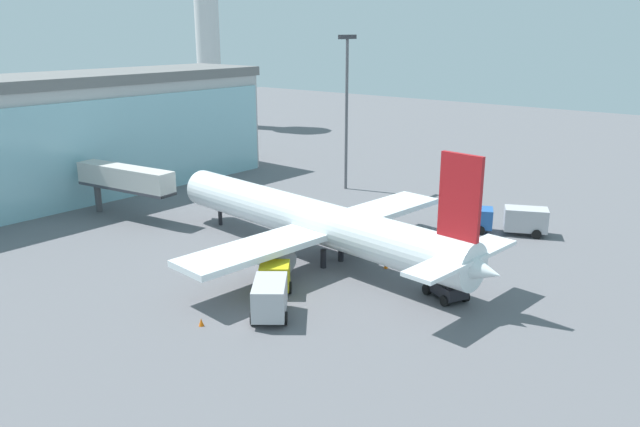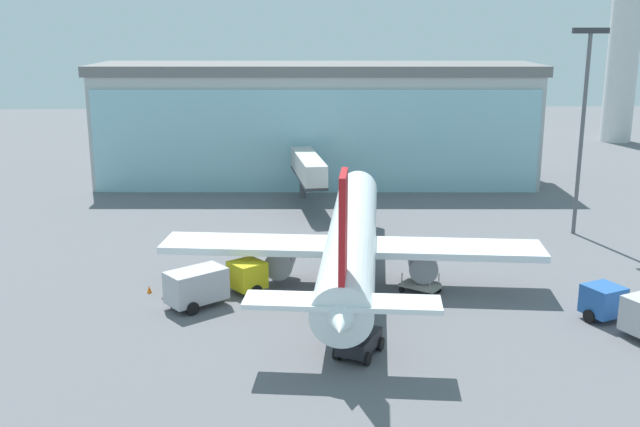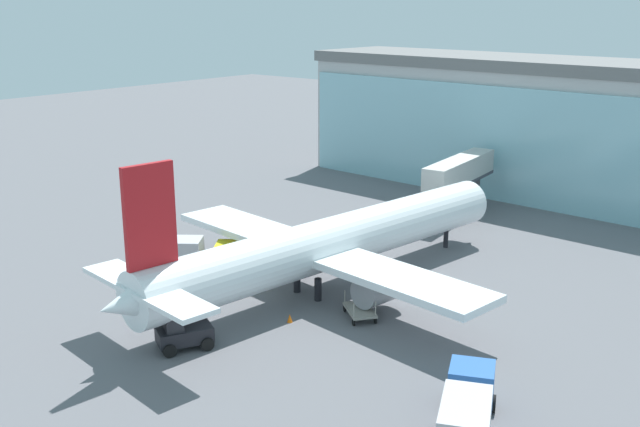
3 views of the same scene
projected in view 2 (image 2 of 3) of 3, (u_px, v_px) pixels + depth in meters
name	position (u px, v px, depth m)	size (l,w,h in m)	color
ground	(340.00, 300.00, 52.71)	(240.00, 240.00, 0.00)	slate
terminal_building	(316.00, 123.00, 90.06)	(53.02, 15.09, 14.19)	#B2B2B2
jet_bridge	(308.00, 169.00, 77.86)	(3.54, 12.38, 5.53)	beige
control_tower	(628.00, 1.00, 116.65)	(9.26, 9.26, 36.64)	silver
apron_light_mast	(584.00, 115.00, 66.53)	(3.20, 0.40, 18.53)	#59595E
airplane	(352.00, 239.00, 55.67)	(28.14, 35.90, 11.20)	white
catering_truck	(213.00, 282.00, 52.04)	(7.15, 6.15, 2.65)	yellow
fuel_truck	(639.00, 314.00, 46.47)	(5.00, 7.56, 2.65)	#2659A5
baggage_cart	(420.00, 286.00, 54.08)	(3.19, 2.98, 1.50)	#9E998C
pushback_tug	(358.00, 340.00, 43.82)	(3.30, 3.68, 2.30)	black
safety_cone_nose	(385.00, 307.00, 50.67)	(0.36, 0.36, 0.55)	orange
safety_cone_wingtip	(149.00, 289.00, 54.08)	(0.36, 0.36, 0.55)	orange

